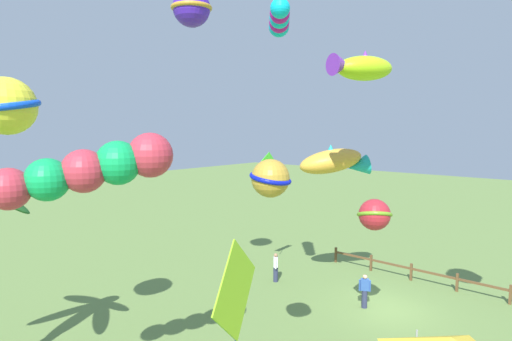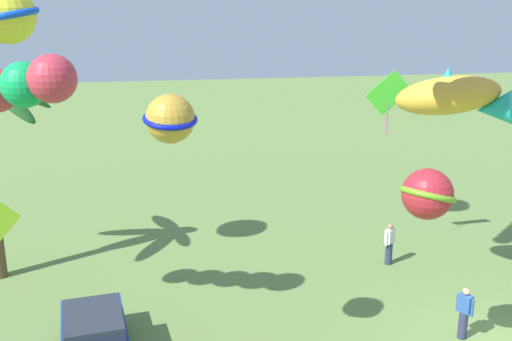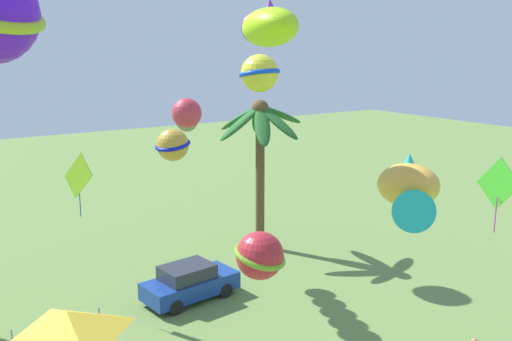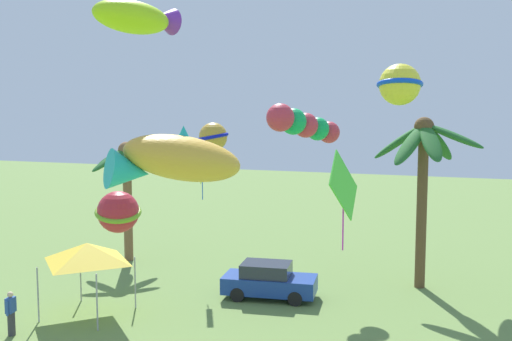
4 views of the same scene
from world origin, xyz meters
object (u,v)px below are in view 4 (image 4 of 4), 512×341
(festival_tent, at_px, (87,253))
(kite_fish_0, at_px, (137,17))
(kite_diamond_5, at_px, (202,166))
(kite_tube_8, at_px, (303,124))
(kite_ball_6, at_px, (118,212))
(kite_ball_7, at_px, (400,85))
(kite_ball_4, at_px, (213,137))
(spectator_1, at_px, (11,313))
(palm_tree_1, at_px, (127,172))
(kite_diamond_3, at_px, (344,187))
(parked_car_0, at_px, (269,281))
(kite_fish_10, at_px, (176,159))
(palm_tree_0, at_px, (423,156))

(festival_tent, height_order, kite_fish_0, kite_fish_0)
(kite_diamond_5, bearing_deg, kite_fish_0, -76.24)
(kite_fish_0, height_order, kite_tube_8, kite_fish_0)
(festival_tent, distance_m, kite_fish_0, 9.96)
(kite_ball_6, distance_m, kite_ball_7, 13.29)
(kite_fish_0, distance_m, kite_ball_4, 6.75)
(spectator_1, relative_size, kite_fish_0, 0.52)
(kite_tube_8, bearing_deg, palm_tree_1, 170.21)
(kite_fish_0, bearing_deg, kite_ball_7, 57.61)
(kite_ball_6, bearing_deg, festival_tent, 135.39)
(kite_fish_0, relative_size, kite_diamond_3, 1.33)
(parked_car_0, xyz_separation_m, kite_diamond_3, (5.12, -10.07, 5.49))
(spectator_1, height_order, kite_diamond_3, kite_diamond_3)
(parked_car_0, relative_size, kite_ball_6, 2.16)
(palm_tree_1, distance_m, parked_car_0, 10.40)
(spectator_1, distance_m, kite_tube_8, 13.67)
(spectator_1, distance_m, kite_diamond_5, 10.34)
(kite_ball_4, bearing_deg, festival_tent, -154.26)
(palm_tree_1, height_order, kite_ball_4, kite_ball_4)
(festival_tent, xyz_separation_m, kite_fish_10, (7.00, -6.00, 4.30))
(palm_tree_1, distance_m, spectator_1, 11.35)
(kite_diamond_3, bearing_deg, kite_fish_0, 161.06)
(kite_ball_6, bearing_deg, kite_fish_10, -34.55)
(palm_tree_1, height_order, kite_fish_0, kite_fish_0)
(kite_ball_6, relative_size, kite_fish_10, 0.56)
(festival_tent, height_order, kite_diamond_5, kite_diamond_5)
(kite_diamond_5, bearing_deg, kite_ball_7, 5.00)
(festival_tent, height_order, kite_ball_7, kite_ball_7)
(kite_ball_4, distance_m, kite_fish_10, 8.53)
(kite_ball_4, bearing_deg, kite_ball_7, 34.83)
(kite_diamond_3, bearing_deg, kite_diamond_5, 127.34)
(kite_ball_4, bearing_deg, kite_ball_6, -94.07)
(spectator_1, height_order, kite_tube_8, kite_tube_8)
(palm_tree_0, distance_m, kite_ball_4, 9.58)
(palm_tree_0, distance_m, spectator_1, 17.75)
(palm_tree_1, height_order, spectator_1, palm_tree_1)
(parked_car_0, distance_m, spectator_1, 10.10)
(spectator_1, bearing_deg, kite_ball_4, 40.33)
(kite_diamond_3, bearing_deg, kite_ball_7, 90.69)
(kite_diamond_3, bearing_deg, palm_tree_0, 86.69)
(kite_fish_0, xyz_separation_m, kite_diamond_5, (-2.30, 9.39, -5.29))
(spectator_1, bearing_deg, palm_tree_1, 99.21)
(festival_tent, xyz_separation_m, kite_fish_0, (4.48, -3.50, 8.18))
(parked_car_0, height_order, kite_fish_10, kite_fish_10)
(palm_tree_1, bearing_deg, kite_diamond_3, -43.93)
(palm_tree_1, relative_size, kite_ball_6, 3.32)
(kite_fish_0, height_order, kite_diamond_5, kite_fish_0)
(kite_ball_4, relative_size, kite_ball_7, 0.67)
(festival_tent, xyz_separation_m, kite_diamond_5, (2.18, 5.90, 2.89))
(kite_fish_0, height_order, kite_ball_7, kite_fish_0)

